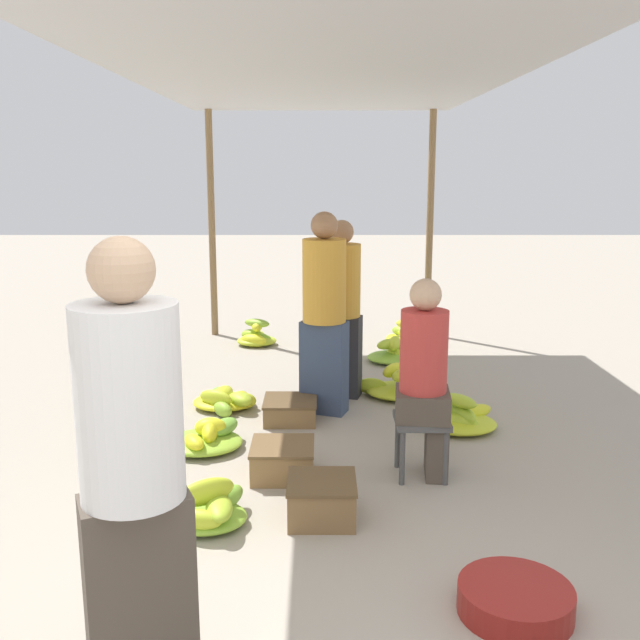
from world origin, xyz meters
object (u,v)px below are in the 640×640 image
object	(u,v)px
vendor_seated	(425,376)
banana_pile_left_3	(255,337)
crate_far	(320,499)
shopper_walking_mid	(340,306)
banana_pile_left_1	(225,400)
stool	(420,429)
banana_pile_right_2	(405,338)
shopper_walking_far	(323,311)
banana_pile_left_0	(205,438)
banana_pile_right_0	(397,386)
banana_pile_right_3	(456,417)
banana_pile_left_2	(209,510)
crate_mid	(281,460)
banana_pile_right_1	(393,353)
basin_black	(514,600)
vendor_foreground	(132,472)
crate_near	(289,410)

from	to	relation	value
vendor_seated	banana_pile_left_3	bearing A→B (deg)	111.49
crate_far	shopper_walking_mid	bearing A→B (deg)	85.57
vendor_seated	banana_pile_left_1	distance (m)	2.05
stool	crate_far	distance (m)	0.90
stool	banana_pile_right_2	xyz separation A→B (m)	(0.33, 3.49, -0.22)
stool	shopper_walking_far	world-z (taller)	shopper_walking_far
banana_pile_left_0	banana_pile_left_3	world-z (taller)	banana_pile_left_3
banana_pile_right_0	shopper_walking_far	world-z (taller)	shopper_walking_far
stool	banana_pile_right_3	xyz separation A→B (m)	(0.41, 0.88, -0.24)
banana_pile_left_2	crate_far	distance (m)	0.62
crate_far	shopper_walking_far	size ratio (longest dim) A/B	0.24
banana_pile_right_2	banana_pile_right_0	bearing A→B (deg)	-99.09
banana_pile_left_2	crate_mid	size ratio (longest dim) A/B	1.25
stool	crate_far	world-z (taller)	stool
vendor_seated	banana_pile_left_0	bearing A→B (deg)	162.87
vendor_seated	banana_pile_left_0	world-z (taller)	vendor_seated
banana_pile_left_2	shopper_walking_mid	xyz separation A→B (m)	(0.79, 2.36, 0.70)
banana_pile_right_0	banana_pile_right_1	world-z (taller)	banana_pile_right_0
banana_pile_right_2	crate_mid	xyz separation A→B (m)	(-1.22, -3.49, 0.01)
banana_pile_left_1	banana_pile_right_1	distance (m)	2.16
shopper_walking_far	shopper_walking_mid	bearing A→B (deg)	70.91
banana_pile_right_1	banana_pile_left_0	bearing A→B (deg)	-123.79
shopper_walking_mid	shopper_walking_far	size ratio (longest dim) A/B	0.94
banana_pile_left_1	banana_pile_right_1	xyz separation A→B (m)	(1.55, 1.50, 0.01)
banana_pile_left_0	banana_pile_left_2	distance (m)	1.15
banana_pile_left_0	vendor_seated	bearing A→B (deg)	-17.13
basin_black	banana_pile_left_3	xyz separation A→B (m)	(-1.60, 5.03, 0.03)
vendor_foreground	crate_near	distance (m)	3.15
banana_pile_right_1	crate_near	distance (m)	2.05
stool	basin_black	distance (m)	1.51
stool	banana_pile_right_3	size ratio (longest dim) A/B	0.60
banana_pile_left_0	vendor_foreground	bearing A→B (deg)	-86.50
vendor_foreground	shopper_walking_far	distance (m)	3.30
crate_mid	shopper_walking_far	world-z (taller)	shopper_walking_far
shopper_walking_mid	banana_pile_right_1	bearing A→B (deg)	62.66
banana_pile_left_1	crate_mid	size ratio (longest dim) A/B	1.41
banana_pile_right_2	stool	bearing A→B (deg)	-95.35
basin_black	shopper_walking_far	distance (m)	2.96
crate_near	crate_far	xyz separation A→B (m)	(0.24, -1.63, 0.03)
stool	banana_pile_left_1	size ratio (longest dim) A/B	0.68
banana_pile_right_1	banana_pile_right_3	distance (m)	1.96
vendor_foreground	banana_pile_right_2	distance (m)	5.76
banana_pile_left_2	shopper_walking_far	bearing A→B (deg)	71.58
banana_pile_left_1	banana_pile_left_2	distance (m)	2.01
basin_black	banana_pile_right_1	size ratio (longest dim) A/B	0.81
basin_black	crate_far	distance (m)	1.24
banana_pile_left_0	shopper_walking_far	xyz separation A→B (m)	(0.85, 0.79, 0.77)
vendor_seated	banana_pile_left_1	xyz separation A→B (m)	(-1.45, 1.33, -0.60)
banana_pile_left_1	banana_pile_left_3	bearing A→B (deg)	88.68
banana_pile_left_1	banana_pile_right_0	world-z (taller)	banana_pile_right_0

